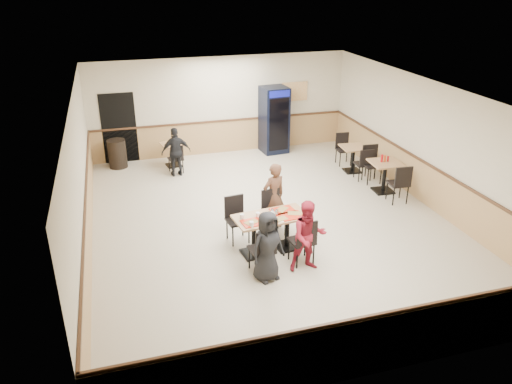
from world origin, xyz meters
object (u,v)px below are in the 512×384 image
object	(u,v)px
diner_woman_right	(309,236)
side_table_near	(385,172)
trash_bin	(117,154)
main_table	(271,228)
diner_woman_left	(267,246)
lone_diner	(176,152)
diner_man_opposite	(274,196)
pepsi_cooler	(274,120)
side_table_far	(353,155)
back_table	(173,151)

from	to	relation	value
diner_woman_right	side_table_near	distance (m)	4.39
trash_bin	main_table	bearing A→B (deg)	-64.04
main_table	diner_woman_left	size ratio (longest dim) A/B	1.13
main_table	lone_diner	size ratio (longest dim) A/B	1.12
diner_man_opposite	side_table_near	world-z (taller)	diner_man_opposite
diner_woman_right	trash_bin	bearing A→B (deg)	118.63
main_table	diner_woman_right	xyz separation A→B (m)	(0.47, -0.86, 0.19)
main_table	pepsi_cooler	xyz separation A→B (m)	(2.00, 5.87, 0.50)
main_table	side_table_near	bearing A→B (deg)	22.01
side_table_far	trash_bin	world-z (taller)	trash_bin
diner_woman_right	side_table_near	world-z (taller)	diner_woman_right
diner_woman_left	back_table	xyz separation A→B (m)	(-0.88, 6.43, -0.24)
diner_woman_left	side_table_far	xyz separation A→B (m)	(4.01, 4.51, -0.19)
lone_diner	side_table_near	bearing A→B (deg)	149.52
main_table	lone_diner	distance (m)	4.86
diner_woman_right	diner_man_opposite	size ratio (longest dim) A/B	0.93
diner_woman_right	diner_man_opposite	world-z (taller)	diner_man_opposite
main_table	diner_woman_right	size ratio (longest dim) A/B	1.09
side_table_near	back_table	distance (m)	6.09
side_table_near	back_table	xyz separation A→B (m)	(-5.03, 3.44, -0.09)
diner_woman_left	diner_man_opposite	xyz separation A→B (m)	(0.75, 1.91, 0.08)
diner_woman_right	pepsi_cooler	world-z (taller)	pepsi_cooler
diner_woman_left	diner_woman_right	size ratio (longest dim) A/B	0.96
diner_woman_left	trash_bin	distance (m)	7.22
side_table_near	diner_woman_left	bearing A→B (deg)	-144.16
lone_diner	side_table_far	distance (m)	5.02
lone_diner	trash_bin	distance (m)	1.96
diner_man_opposite	lone_diner	bearing A→B (deg)	-83.55
side_table_near	pepsi_cooler	world-z (taller)	pepsi_cooler
lone_diner	trash_bin	size ratio (longest dim) A/B	1.67
diner_man_opposite	pepsi_cooler	world-z (taller)	pepsi_cooler
diner_woman_left	diner_woman_right	bearing A→B (deg)	-11.83
diner_woman_right	pepsi_cooler	xyz separation A→B (m)	(1.53, 6.73, 0.32)
main_table	side_table_near	distance (m)	4.28
diner_woman_left	pepsi_cooler	size ratio (longest dim) A/B	0.67
lone_diner	side_table_far	world-z (taller)	lone_diner
diner_man_opposite	pepsi_cooler	size ratio (longest dim) A/B	0.74
side_table_far	back_table	size ratio (longest dim) A/B	1.02
diner_woman_right	main_table	bearing A→B (deg)	121.08
side_table_far	pepsi_cooler	distance (m)	2.87
main_table	diner_man_opposite	size ratio (longest dim) A/B	1.02
diner_woman_right	trash_bin	xyz separation A→B (m)	(-3.31, 6.68, -0.30)
diner_man_opposite	side_table_near	bearing A→B (deg)	-179.42
diner_man_opposite	diner_woman_right	bearing A→B (deg)	75.89
side_table_near	back_table	world-z (taller)	side_table_near
lone_diner	diner_man_opposite	bearing A→B (deg)	110.97
side_table_near	trash_bin	size ratio (longest dim) A/B	0.98
main_table	diner_man_opposite	world-z (taller)	diner_man_opposite
pepsi_cooler	trash_bin	size ratio (longest dim) A/B	2.48
back_table	side_table_near	bearing A→B (deg)	-34.36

